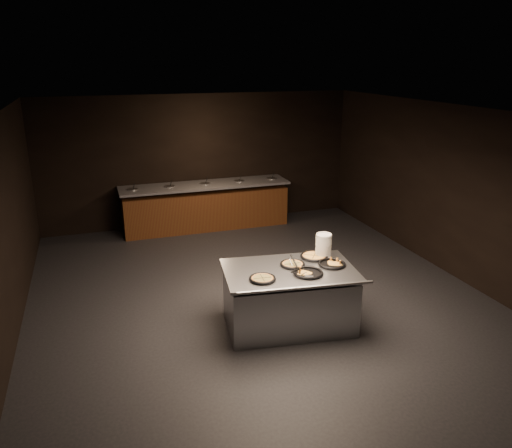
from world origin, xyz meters
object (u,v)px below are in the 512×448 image
object	(u,v)px
serving_counter	(289,299)
plate_stack	(324,245)
pan_veggie_whole	(262,279)
pan_cheese_whole	(292,264)

from	to	relation	value
serving_counter	plate_stack	world-z (taller)	plate_stack
pan_veggie_whole	serving_counter	bearing A→B (deg)	23.74
plate_stack	pan_cheese_whole	size ratio (longest dim) A/B	0.96
plate_stack	pan_cheese_whole	xyz separation A→B (m)	(-0.56, -0.19, -0.15)
plate_stack	pan_veggie_whole	size ratio (longest dim) A/B	0.95
plate_stack	serving_counter	bearing A→B (deg)	-155.37
serving_counter	pan_cheese_whole	world-z (taller)	pan_cheese_whole
serving_counter	pan_veggie_whole	size ratio (longest dim) A/B	5.45
serving_counter	pan_veggie_whole	bearing A→B (deg)	-148.73
plate_stack	pan_veggie_whole	world-z (taller)	plate_stack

